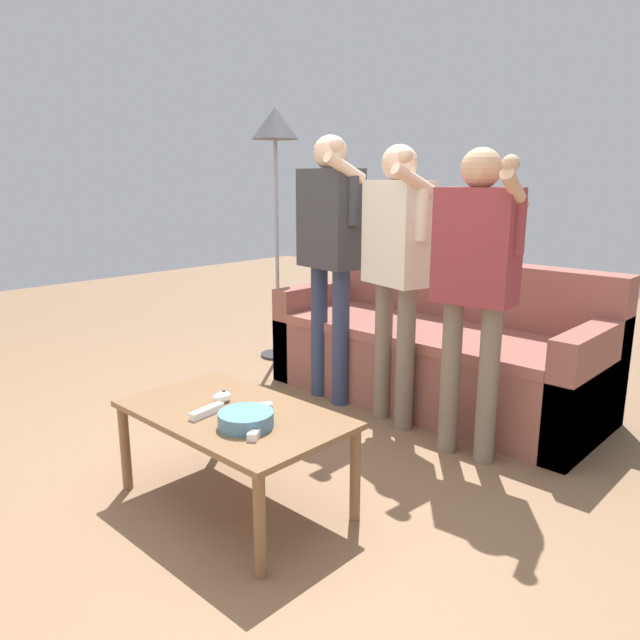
% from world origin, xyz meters
% --- Properties ---
extents(ground_plane, '(12.00, 12.00, 0.00)m').
position_xyz_m(ground_plane, '(0.00, 0.00, 0.00)').
color(ground_plane, brown).
extents(couch, '(2.03, 0.83, 0.86)m').
position_xyz_m(couch, '(-0.04, 1.62, 0.30)').
color(couch, brown).
rests_on(couch, ground).
extents(coffee_table, '(0.97, 0.57, 0.42)m').
position_xyz_m(coffee_table, '(0.04, -0.05, 0.37)').
color(coffee_table, brown).
rests_on(coffee_table, ground).
extents(snack_bowl, '(0.22, 0.22, 0.06)m').
position_xyz_m(snack_bowl, '(0.20, -0.11, 0.45)').
color(snack_bowl, teal).
rests_on(snack_bowl, coffee_table).
extents(game_remote_nunchuk, '(0.06, 0.09, 0.05)m').
position_xyz_m(game_remote_nunchuk, '(-0.08, -0.02, 0.44)').
color(game_remote_nunchuk, white).
rests_on(game_remote_nunchuk, coffee_table).
extents(floor_lamp, '(0.35, 0.35, 1.86)m').
position_xyz_m(floor_lamp, '(-1.45, 1.58, 1.61)').
color(floor_lamp, '#2D2D33').
rests_on(floor_lamp, ground).
extents(player_left, '(0.47, 0.36, 1.60)m').
position_xyz_m(player_left, '(-0.52, 1.15, 1.01)').
color(player_left, '#2D3856').
rests_on(player_left, ground).
extents(player_center, '(0.45, 0.39, 1.53)m').
position_xyz_m(player_center, '(-0.01, 1.12, 0.96)').
color(player_center, '#756656').
rests_on(player_center, ground).
extents(player_right, '(0.45, 0.29, 1.50)m').
position_xyz_m(player_right, '(0.52, 1.03, 0.94)').
color(player_right, '#756656').
rests_on(player_right, ground).
extents(game_remote_wand_near, '(0.06, 0.17, 0.03)m').
position_xyz_m(game_remote_wand_near, '(-0.01, -0.15, 0.43)').
color(game_remote_wand_near, white).
rests_on(game_remote_wand_near, coffee_table).
extents(game_remote_wand_far, '(0.12, 0.15, 0.03)m').
position_xyz_m(game_remote_wand_far, '(0.28, -0.13, 0.43)').
color(game_remote_wand_far, white).
rests_on(game_remote_wand_far, coffee_table).
extents(game_remote_wand_spare, '(0.12, 0.16, 0.03)m').
position_xyz_m(game_remote_wand_spare, '(0.09, 0.01, 0.43)').
color(game_remote_wand_spare, white).
rests_on(game_remote_wand_spare, coffee_table).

